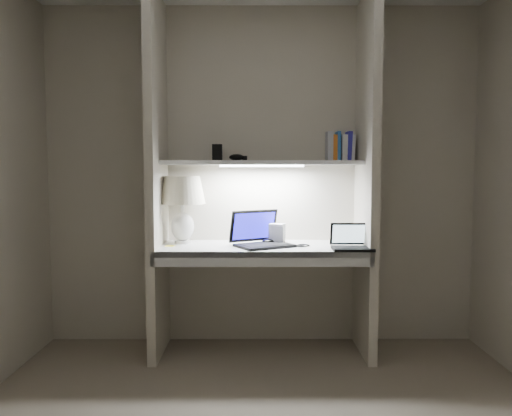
{
  "coord_description": "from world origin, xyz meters",
  "views": [
    {
      "loc": [
        -0.05,
        -2.25,
        1.3
      ],
      "look_at": [
        -0.04,
        1.05,
        1.05
      ],
      "focal_mm": 35.0,
      "sensor_mm": 36.0,
      "label": 1
    }
  ],
  "objects_px": {
    "speaker": "(277,234)",
    "book_row": "(340,147)",
    "laptop_main": "(260,238)",
    "table_lamp": "(182,198)",
    "laptop_netbook": "(351,243)"
  },
  "relations": [
    {
      "from": "speaker",
      "to": "book_row",
      "type": "relative_size",
      "value": 0.68
    },
    {
      "from": "speaker",
      "to": "laptop_netbook",
      "type": "bearing_deg",
      "value": -1.01
    },
    {
      "from": "laptop_netbook",
      "to": "speaker",
      "type": "relative_size",
      "value": 1.84
    },
    {
      "from": "laptop_netbook",
      "to": "speaker",
      "type": "distance_m",
      "value": 0.54
    },
    {
      "from": "table_lamp",
      "to": "speaker",
      "type": "distance_m",
      "value": 0.73
    },
    {
      "from": "speaker",
      "to": "laptop_main",
      "type": "bearing_deg",
      "value": -120.47
    },
    {
      "from": "table_lamp",
      "to": "speaker",
      "type": "relative_size",
      "value": 3.33
    },
    {
      "from": "speaker",
      "to": "book_row",
      "type": "height_order",
      "value": "book_row"
    },
    {
      "from": "table_lamp",
      "to": "speaker",
      "type": "bearing_deg",
      "value": -3.03
    },
    {
      "from": "laptop_main",
      "to": "book_row",
      "type": "relative_size",
      "value": 2.21
    },
    {
      "from": "table_lamp",
      "to": "book_row",
      "type": "distance_m",
      "value": 1.21
    },
    {
      "from": "laptop_netbook",
      "to": "book_row",
      "type": "bearing_deg",
      "value": 93.87
    },
    {
      "from": "laptop_netbook",
      "to": "book_row",
      "type": "height_order",
      "value": "book_row"
    },
    {
      "from": "book_row",
      "to": "speaker",
      "type": "bearing_deg",
      "value": -163.33
    },
    {
      "from": "table_lamp",
      "to": "laptop_netbook",
      "type": "relative_size",
      "value": 1.81
    }
  ]
}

